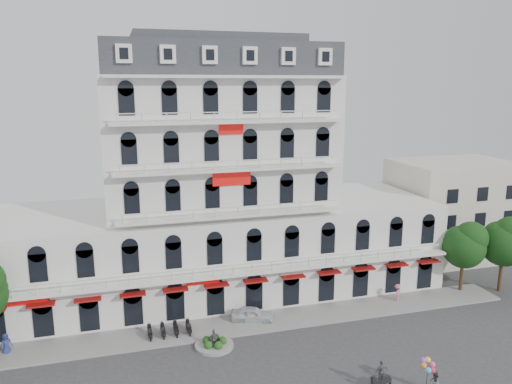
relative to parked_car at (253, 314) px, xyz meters
name	(u,v)px	position (x,y,z in m)	size (l,w,h in m)	color
ground	(271,382)	(-1.28, -9.50, -0.68)	(120.00, 120.00, 0.00)	#38383A
sidewalk	(241,325)	(-1.28, -0.50, -0.60)	(53.00, 4.00, 0.16)	gray
main_building	(218,196)	(-1.28, 8.50, 9.28)	(45.00, 15.00, 25.80)	silver
flank_building_east	(452,209)	(28.72, 10.50, 5.32)	(14.00, 10.00, 12.00)	beige
traffic_island	(214,344)	(-4.28, -3.50, -0.43)	(3.20, 3.20, 1.60)	gray
parked_scooter_row	(170,336)	(-7.63, -0.70, -0.68)	(4.40, 1.80, 1.10)	black
tree_east_inner	(465,244)	(22.78, 0.48, 4.53)	(4.40, 4.37, 7.57)	#382314
tree_east_outer	(505,240)	(26.78, -0.52, 4.87)	(4.65, 4.65, 8.05)	#382314
parked_car	(253,314)	(0.00, 0.00, 0.00)	(1.61, 4.00, 1.36)	silver
rider_northeast	(382,374)	(6.03, -12.39, 0.39)	(1.70, 0.48, 2.18)	black
pedestrian_left	(6,344)	(-20.52, 0.00, 0.21)	(0.87, 0.57, 1.79)	navy
pedestrian_mid	(214,339)	(-4.33, -3.70, 0.13)	(0.95, 0.40, 1.62)	#58575F
pedestrian_right	(397,293)	(14.92, 0.00, 0.25)	(1.20, 0.69, 1.86)	#D5708A
balloon_vendor	(432,376)	(9.19, -13.77, 0.58)	(1.49, 1.34, 2.45)	#55535A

